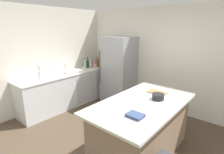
{
  "coord_description": "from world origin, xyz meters",
  "views": [
    {
      "loc": [
        1.82,
        -1.97,
        2.09
      ],
      "look_at": [
        -0.69,
        0.97,
        1.0
      ],
      "focal_mm": 28.34,
      "sensor_mm": 36.0,
      "label": 1
    }
  ],
  "objects": [
    {
      "name": "syrup_bottle",
      "position": [
        -2.08,
        2.0,
        1.0
      ],
      "size": [
        0.07,
        0.07,
        0.23
      ],
      "color": "#5B3319",
      "rests_on": "counter_run_left"
    },
    {
      "name": "wall_left",
      "position": [
        -2.45,
        0.0,
        1.3
      ],
      "size": [
        0.1,
        6.0,
        2.6
      ],
      "primitive_type": "cube",
      "color": "silver",
      "rests_on": "ground_plane"
    },
    {
      "name": "cutting_board",
      "position": [
        0.48,
        0.87,
        0.94
      ],
      "size": [
        0.35,
        0.24,
        0.02
      ],
      "color": "#9E7042",
      "rests_on": "kitchen_island"
    },
    {
      "name": "gin_bottle",
      "position": [
        -2.13,
        1.44,
        1.04
      ],
      "size": [
        0.07,
        0.07,
        0.31
      ],
      "color": "#8CB79E",
      "rests_on": "counter_run_left"
    },
    {
      "name": "soda_bottle",
      "position": [
        -2.1,
        1.62,
        1.04
      ],
      "size": [
        0.08,
        0.08,
        0.31
      ],
      "color": "silver",
      "rests_on": "counter_run_left"
    },
    {
      "name": "vinegar_bottle",
      "position": [
        -2.08,
        1.91,
        1.03
      ],
      "size": [
        0.06,
        0.06,
        0.31
      ],
      "color": "#994C23",
      "rests_on": "counter_run_left"
    },
    {
      "name": "hot_sauce_bottle",
      "position": [
        -2.13,
        1.71,
        1.01
      ],
      "size": [
        0.04,
        0.04,
        0.25
      ],
      "color": "red",
      "rests_on": "counter_run_left"
    },
    {
      "name": "refrigerator",
      "position": [
        -1.19,
        1.84,
        0.92
      ],
      "size": [
        0.84,
        0.74,
        1.85
      ],
      "color": "#93969B",
      "rests_on": "ground_plane"
    },
    {
      "name": "kitchen_island",
      "position": [
        0.5,
        0.34,
        0.47
      ],
      "size": [
        1.08,
        1.93,
        0.93
      ],
      "color": "#8E755B",
      "rests_on": "ground_plane"
    },
    {
      "name": "wall_rear",
      "position": [
        0.0,
        2.25,
        1.3
      ],
      "size": [
        6.0,
        0.1,
        2.6
      ],
      "primitive_type": "cube",
      "color": "silver",
      "rests_on": "ground_plane"
    },
    {
      "name": "cookbook_stack",
      "position": [
        0.67,
        -0.15,
        0.95
      ],
      "size": [
        0.23,
        0.18,
        0.04
      ],
      "color": "#334770",
      "rests_on": "kitchen_island"
    },
    {
      "name": "whiskey_bottle",
      "position": [
        -2.0,
        1.82,
        1.02
      ],
      "size": [
        0.08,
        0.08,
        0.26
      ],
      "color": "brown",
      "rests_on": "counter_run_left"
    },
    {
      "name": "paper_towel_roll",
      "position": [
        -2.08,
        0.72,
        1.05
      ],
      "size": [
        0.14,
        0.14,
        0.31
      ],
      "color": "gray",
      "rests_on": "counter_run_left"
    },
    {
      "name": "wine_bottle",
      "position": [
        -2.12,
        1.53,
        1.04
      ],
      "size": [
        0.07,
        0.07,
        0.33
      ],
      "color": "#19381E",
      "rests_on": "counter_run_left"
    },
    {
      "name": "counter_run_left",
      "position": [
        -2.08,
        0.75,
        0.46
      ],
      "size": [
        0.67,
        2.72,
        0.91
      ],
      "color": "silver",
      "rests_on": "ground_plane"
    },
    {
      "name": "sink_faucet",
      "position": [
        -2.13,
        0.39,
        1.07
      ],
      "size": [
        0.15,
        0.05,
        0.3
      ],
      "color": "silver",
      "rests_on": "counter_run_left"
    },
    {
      "name": "mixing_bowl",
      "position": [
        0.63,
        0.6,
        0.98
      ],
      "size": [
        0.21,
        0.21,
        0.1
      ],
      "color": "black",
      "rests_on": "kitchen_island"
    },
    {
      "name": "flower_vase",
      "position": [
        -2.04,
        -0.05,
        1.01
      ],
      "size": [
        0.09,
        0.09,
        0.32
      ],
      "color": "silver",
      "rests_on": "counter_run_left"
    },
    {
      "name": "ground_plane",
      "position": [
        0.0,
        0.0,
        0.0
      ],
      "size": [
        7.2,
        7.2,
        0.0
      ],
      "primitive_type": "plane",
      "color": "#4C3D2D"
    }
  ]
}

